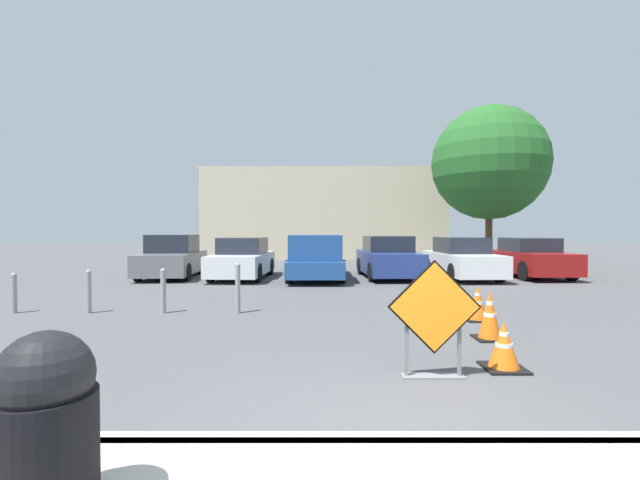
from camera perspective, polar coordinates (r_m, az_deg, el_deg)
name	(u,v)px	position (r m, az deg, el deg)	size (l,w,h in m)	color
ground_plane	(337,287)	(13.51, 2.29, -6.27)	(96.00, 96.00, 0.00)	#4C4C4F
curb_lip	(387,446)	(3.83, 8.98, -25.46)	(22.24, 0.20, 0.14)	#ADAAA3
road_closed_sign	(434,316)	(5.41, 14.96, -9.77)	(1.14, 0.20, 1.44)	black
traffic_cone_nearest	(504,346)	(6.15, 23.28, -12.85)	(0.52, 0.52, 0.62)	black
traffic_cone_second	(490,315)	(7.63, 21.67, -9.30)	(0.48, 0.48, 0.81)	black
traffic_cone_third	(478,303)	(9.10, 20.27, -7.91)	(0.49, 0.49, 0.70)	black
parked_car_nearest	(172,258)	(17.14, -19.09, -2.28)	(2.08, 4.14, 1.61)	slate
parked_car_second	(242,259)	(16.13, -10.30, -2.57)	(1.98, 4.20, 1.50)	silver
pickup_truck	(315,259)	(15.55, -0.61, -2.55)	(2.01, 5.12, 1.62)	navy
parked_car_third	(388,258)	(16.25, 9.04, -2.44)	(2.07, 4.10, 1.56)	navy
parked_car_fourth	(461,259)	(16.76, 18.33, -2.45)	(1.93, 4.37, 1.52)	white
parked_car_fifth	(530,259)	(18.12, 26.16, -2.23)	(1.96, 4.06, 1.49)	maroon
trash_bin	(45,423)	(3.14, -32.76, -19.79)	(0.57, 0.57, 1.07)	black
bollard_nearest	(238,287)	(9.41, -10.93, -6.13)	(0.12, 0.12, 1.09)	gray
bollard_second	(163,289)	(9.85, -20.20, -6.20)	(0.12, 0.12, 0.97)	gray
bollard_third	(88,290)	(10.51, -28.49, -5.89)	(0.12, 0.12, 0.94)	gray
bollard_fourth	(14,292)	(11.37, -35.66, -5.63)	(0.12, 0.12, 0.87)	gray
building_facade_backdrop	(324,215)	(27.72, 0.48, 3.40)	(14.76, 5.00, 5.54)	beige
street_tree_behind_lot	(489,163)	(22.32, 21.64, 9.51)	(5.42, 5.42, 7.71)	#513823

